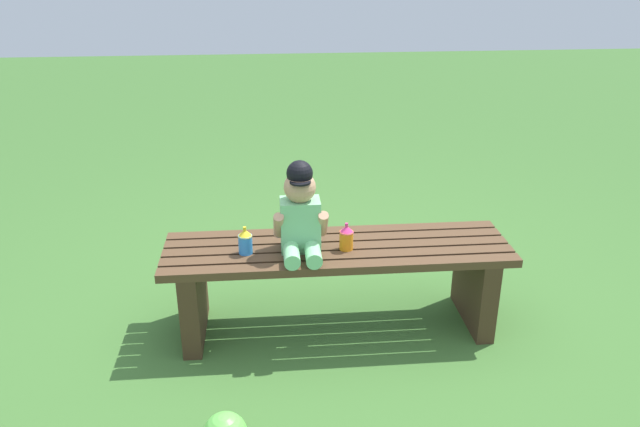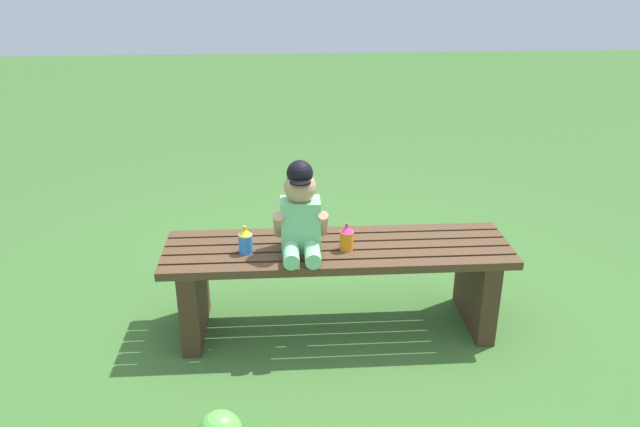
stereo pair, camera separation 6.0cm
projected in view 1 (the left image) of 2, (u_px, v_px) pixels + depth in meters
ground_plane at (336, 326)px, 2.93m from camera, size 16.00×16.00×0.00m
park_bench at (337, 273)px, 2.82m from camera, size 1.53×0.42×0.42m
child_figure at (300, 213)px, 2.65m from camera, size 0.23×0.27×0.40m
sippy_cup_left at (245, 241)px, 2.68m from camera, size 0.06×0.06×0.12m
sippy_cup_right at (346, 237)px, 2.71m from camera, size 0.06×0.06×0.12m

